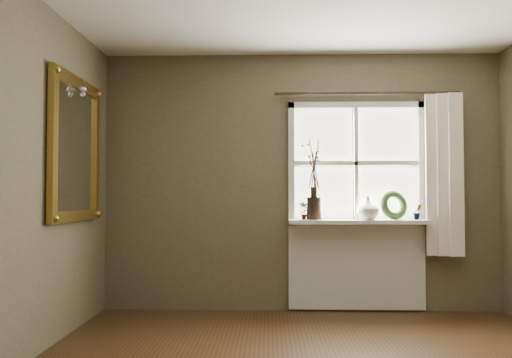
{
  "coord_description": "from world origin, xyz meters",
  "views": [
    {
      "loc": [
        -0.33,
        -2.81,
        1.16
      ],
      "look_at": [
        -0.44,
        1.55,
        1.3
      ],
      "focal_mm": 35.0,
      "sensor_mm": 36.0,
      "label": 1
    }
  ],
  "objects_px": {
    "wreath": "(394,208)",
    "gilt_mirror": "(76,149)",
    "dark_jug": "(314,208)",
    "cream_vase": "(368,208)"
  },
  "relations": [
    {
      "from": "wreath",
      "to": "gilt_mirror",
      "type": "xyz_separation_m",
      "value": [
        -2.87,
        -0.8,
        0.52
      ]
    },
    {
      "from": "wreath",
      "to": "dark_jug",
      "type": "bearing_deg",
      "value": 163.32
    },
    {
      "from": "dark_jug",
      "to": "gilt_mirror",
      "type": "relative_size",
      "value": 0.18
    },
    {
      "from": "cream_vase",
      "to": "wreath",
      "type": "distance_m",
      "value": 0.27
    },
    {
      "from": "dark_jug",
      "to": "wreath",
      "type": "xyz_separation_m",
      "value": [
        0.79,
        0.04,
        0.0
      ]
    },
    {
      "from": "wreath",
      "to": "gilt_mirror",
      "type": "relative_size",
      "value": 0.24
    },
    {
      "from": "dark_jug",
      "to": "cream_vase",
      "type": "bearing_deg",
      "value": 0.0
    },
    {
      "from": "dark_jug",
      "to": "cream_vase",
      "type": "relative_size",
      "value": 0.97
    },
    {
      "from": "cream_vase",
      "to": "gilt_mirror",
      "type": "distance_m",
      "value": 2.77
    },
    {
      "from": "cream_vase",
      "to": "gilt_mirror",
      "type": "height_order",
      "value": "gilt_mirror"
    }
  ]
}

